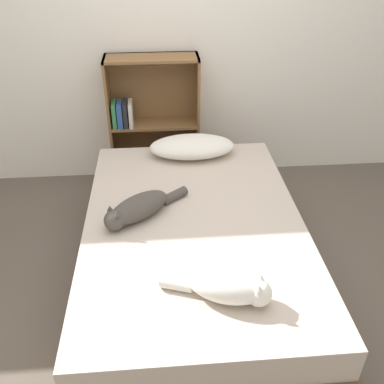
% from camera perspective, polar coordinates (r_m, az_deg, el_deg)
% --- Properties ---
extents(ground_plane, '(8.00, 8.00, 0.00)m').
position_cam_1_polar(ground_plane, '(2.83, 0.25, -11.91)').
color(ground_plane, brown).
extents(wall_back, '(8.00, 0.06, 2.50)m').
position_cam_1_polar(wall_back, '(3.52, -1.87, 20.89)').
color(wall_back, white).
rests_on(wall_back, ground_plane).
extents(bed, '(1.31, 1.96, 0.50)m').
position_cam_1_polar(bed, '(2.66, 0.26, -8.15)').
color(bed, brown).
rests_on(bed, ground_plane).
extents(pillow, '(0.62, 0.32, 0.15)m').
position_cam_1_polar(pillow, '(3.13, -0.00, 6.08)').
color(pillow, white).
rests_on(pillow, bed).
extents(cat_light, '(0.51, 0.28, 0.15)m').
position_cam_1_polar(cat_light, '(2.00, 4.94, -12.52)').
color(cat_light, white).
rests_on(cat_light, bed).
extents(cat_dark, '(0.51, 0.43, 0.15)m').
position_cam_1_polar(cat_dark, '(2.49, -7.32, -2.19)').
color(cat_dark, '#47423D').
rests_on(cat_dark, bed).
extents(bookshelf, '(0.73, 0.26, 1.09)m').
position_cam_1_polar(bookshelf, '(3.61, -5.43, 9.49)').
color(bookshelf, brown).
rests_on(bookshelf, ground_plane).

